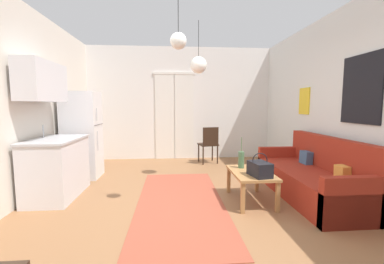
# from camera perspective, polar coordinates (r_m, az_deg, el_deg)

# --- Properties ---
(ground_plane) EXTENTS (5.24, 7.54, 0.10)m
(ground_plane) POSITION_cam_1_polar(r_m,az_deg,el_deg) (3.38, -0.30, -19.08)
(ground_plane) COLOR #8E603D
(wall_back) EXTENTS (4.84, 0.13, 2.86)m
(wall_back) POSITION_cam_1_polar(r_m,az_deg,el_deg) (6.57, -2.71, 6.36)
(wall_back) COLOR white
(wall_back) RESTS_ON ground_plane
(wall_right) EXTENTS (0.12, 7.14, 2.86)m
(wall_right) POSITION_cam_1_polar(r_m,az_deg,el_deg) (4.01, 35.98, 5.56)
(wall_right) COLOR silver
(wall_right) RESTS_ON ground_plane
(area_rug) EXTENTS (1.21, 2.90, 0.01)m
(area_rug) POSITION_cam_1_polar(r_m,az_deg,el_deg) (3.74, -2.67, -15.57)
(area_rug) COLOR #9E4733
(area_rug) RESTS_ON ground_plane
(couch) EXTENTS (0.83, 2.09, 0.91)m
(couch) POSITION_cam_1_polar(r_m,az_deg,el_deg) (4.29, 25.84, -9.47)
(couch) COLOR maroon
(couch) RESTS_ON ground_plane
(coffee_table) EXTENTS (0.54, 0.88, 0.44)m
(coffee_table) POSITION_cam_1_polar(r_m,az_deg,el_deg) (3.76, 13.21, -9.61)
(coffee_table) COLOR #A87542
(coffee_table) RESTS_ON ground_plane
(bamboo_vase) EXTENTS (0.09, 0.09, 0.47)m
(bamboo_vase) POSITION_cam_1_polar(r_m,az_deg,el_deg) (3.90, 11.09, -6.18)
(bamboo_vase) COLOR #47704C
(bamboo_vase) RESTS_ON coffee_table
(handbag) EXTENTS (0.28, 0.36, 0.32)m
(handbag) POSITION_cam_1_polar(r_m,az_deg,el_deg) (3.52, 15.08, -8.05)
(handbag) COLOR black
(handbag) RESTS_ON coffee_table
(refrigerator) EXTENTS (0.65, 0.59, 1.64)m
(refrigerator) POSITION_cam_1_polar(r_m,az_deg,el_deg) (5.24, -23.60, -0.63)
(refrigerator) COLOR white
(refrigerator) RESTS_ON ground_plane
(kitchen_counter) EXTENTS (0.63, 1.11, 2.02)m
(kitchen_counter) POSITION_cam_1_polar(r_m,az_deg,el_deg) (4.32, -28.80, -3.14)
(kitchen_counter) COLOR silver
(kitchen_counter) RESTS_ON ground_plane
(accent_chair) EXTENTS (0.49, 0.48, 0.88)m
(accent_chair) POSITION_cam_1_polar(r_m,az_deg,el_deg) (6.01, 3.86, -2.44)
(accent_chair) COLOR black
(accent_chair) RESTS_ON ground_plane
(pendant_lamp_near) EXTENTS (0.20, 0.20, 0.80)m
(pendant_lamp_near) POSITION_cam_1_polar(r_m,az_deg,el_deg) (3.23, -3.11, 19.92)
(pendant_lamp_near) COLOR black
(pendant_lamp_far) EXTENTS (0.30, 0.30, 0.91)m
(pendant_lamp_far) POSITION_cam_1_polar(r_m,az_deg,el_deg) (4.61, 1.48, 14.93)
(pendant_lamp_far) COLOR black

